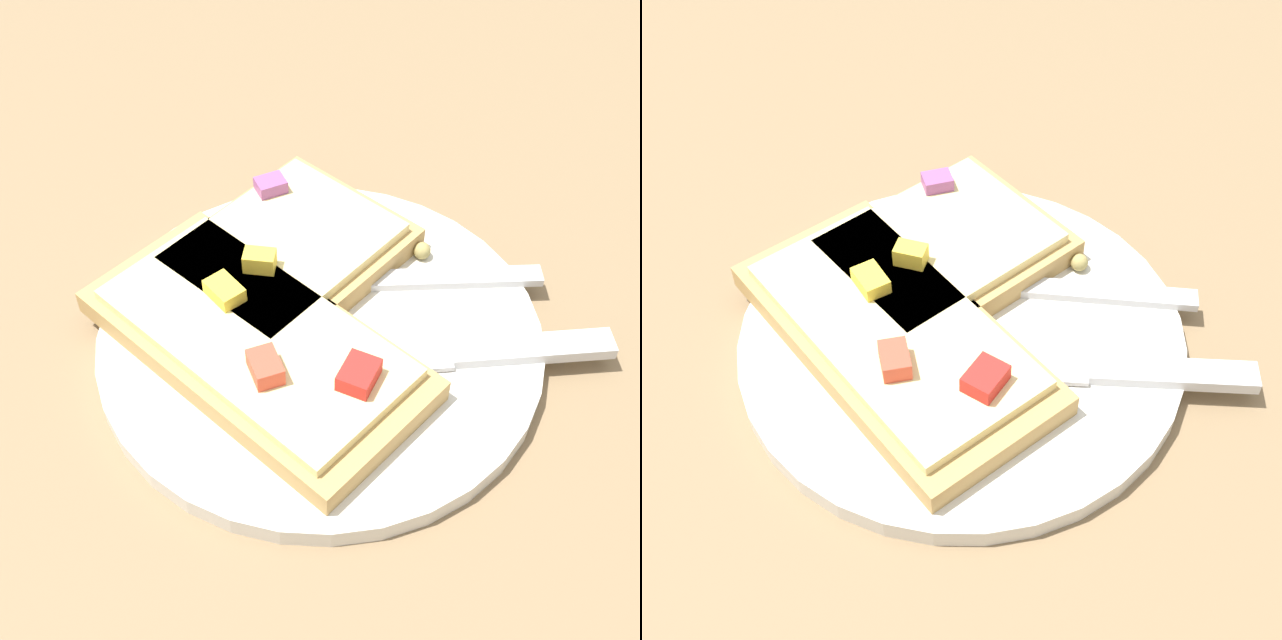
{
  "view_description": "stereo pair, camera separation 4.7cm",
  "coord_description": "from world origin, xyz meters",
  "views": [
    {
      "loc": [
        0.27,
        0.16,
        0.38
      ],
      "look_at": [
        0.0,
        0.0,
        0.02
      ],
      "focal_mm": 50.0,
      "sensor_mm": 36.0,
      "label": 1
    },
    {
      "loc": [
        0.24,
        0.2,
        0.38
      ],
      "look_at": [
        0.0,
        0.0,
        0.02
      ],
      "focal_mm": 50.0,
      "sensor_mm": 36.0,
      "label": 2
    }
  ],
  "objects": [
    {
      "name": "pizza_slice_main",
      "position": [
        0.03,
        -0.02,
        0.02
      ],
      "size": [
        0.13,
        0.2,
        0.03
      ],
      "rotation": [
        0.0,
        0.0,
        1.37
      ],
      "color": "tan",
      "rests_on": "plate"
    },
    {
      "name": "knife",
      "position": [
        -0.02,
        0.06,
        0.01
      ],
      "size": [
        0.15,
        0.19,
        0.01
      ],
      "rotation": [
        0.0,
        0.0,
        5.35
      ],
      "color": "silver",
      "rests_on": "plate"
    },
    {
      "name": "ground_plane",
      "position": [
        0.0,
        0.0,
        0.0
      ],
      "size": [
        4.0,
        4.0,
        0.0
      ],
      "primitive_type": "plane",
      "color": "#7F6647"
    },
    {
      "name": "fork",
      "position": [
        -0.03,
        -0.02,
        0.01
      ],
      "size": [
        0.14,
        0.2,
        0.01
      ],
      "rotation": [
        0.0,
        0.0,
        5.3
      ],
      "color": "silver",
      "rests_on": "plate"
    },
    {
      "name": "plate",
      "position": [
        0.0,
        0.0,
        0.01
      ],
      "size": [
        0.24,
        0.24,
        0.01
      ],
      "color": "silver",
      "rests_on": "ground"
    },
    {
      "name": "crumb_scatter",
      "position": [
        -0.05,
        0.02,
        0.02
      ],
      "size": [
        0.16,
        0.02,
        0.01
      ],
      "color": "tan",
      "rests_on": "plate"
    },
    {
      "name": "pizza_slice_corner",
      "position": [
        -0.03,
        -0.04,
        0.02
      ],
      "size": [
        0.15,
        0.12,
        0.03
      ],
      "rotation": [
        0.0,
        0.0,
        6.1
      ],
      "color": "tan",
      "rests_on": "plate"
    }
  ]
}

